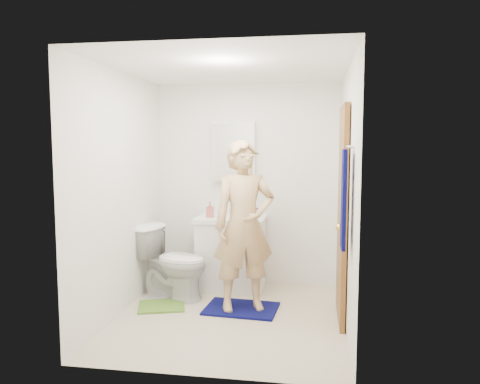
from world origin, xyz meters
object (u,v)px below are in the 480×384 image
object	(u,v)px
towel	(344,199)
vanity_cabinet	(231,255)
toilet	(173,262)
toothbrush_cup	(254,212)
medicine_cabinet	(234,152)
man	(244,226)
soap_dispenser	(210,209)

from	to	relation	value
towel	vanity_cabinet	bearing A→B (deg)	128.47
toilet	toothbrush_cup	size ratio (longest dim) A/B	6.62
vanity_cabinet	towel	xyz separation A→B (m)	(1.18, -1.48, 0.85)
medicine_cabinet	toothbrush_cup	size ratio (longest dim) A/B	5.79
towel	man	distance (m)	1.26
towel	toothbrush_cup	bearing A→B (deg)	120.47
medicine_cabinet	toilet	bearing A→B (deg)	-131.17
vanity_cabinet	toilet	distance (m)	0.72
vanity_cabinet	toilet	xyz separation A→B (m)	(-0.58, -0.43, -0.00)
vanity_cabinet	towel	bearing A→B (deg)	-51.53
medicine_cabinet	vanity_cabinet	bearing A→B (deg)	-90.00
vanity_cabinet	man	bearing A→B (deg)	-70.14
soap_dispenser	toothbrush_cup	world-z (taller)	soap_dispenser
towel	soap_dispenser	size ratio (longest dim) A/B	4.55
soap_dispenser	man	distance (m)	0.82
toothbrush_cup	man	world-z (taller)	man
vanity_cabinet	medicine_cabinet	world-z (taller)	medicine_cabinet
toilet	soap_dispenser	world-z (taller)	soap_dispenser
toothbrush_cup	soap_dispenser	bearing A→B (deg)	-164.06
vanity_cabinet	toothbrush_cup	world-z (taller)	toothbrush_cup
vanity_cabinet	man	distance (m)	0.90
medicine_cabinet	soap_dispenser	world-z (taller)	medicine_cabinet
toilet	man	world-z (taller)	man
towel	toothbrush_cup	size ratio (longest dim) A/B	6.62
towel	medicine_cabinet	bearing A→B (deg)	124.61
soap_dispenser	man	world-z (taller)	man
toilet	man	xyz separation A→B (m)	(0.83, -0.28, 0.48)
soap_dispenser	man	size ratio (longest dim) A/B	0.10
man	medicine_cabinet	bearing A→B (deg)	83.76
vanity_cabinet	toilet	bearing A→B (deg)	-143.05
vanity_cabinet	toilet	world-z (taller)	same
soap_dispenser	toilet	bearing A→B (deg)	-132.34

